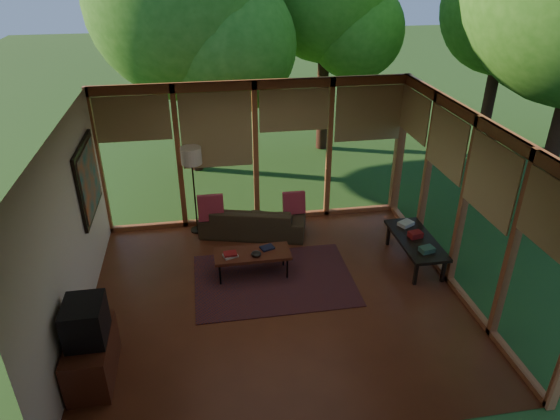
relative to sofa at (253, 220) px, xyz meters
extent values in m
plane|color=brown|center=(0.14, -2.00, -0.28)|extent=(5.50, 5.50, 0.00)
plane|color=silver|center=(0.14, -2.00, 2.42)|extent=(5.50, 5.50, 0.00)
cube|color=silver|center=(-2.61, -2.00, 1.07)|extent=(0.04, 5.00, 2.70)
cube|color=silver|center=(0.14, -4.50, 1.07)|extent=(5.50, 0.04, 2.70)
cube|color=#A25932|center=(0.14, 0.50, 1.07)|extent=(5.50, 0.12, 2.70)
cube|color=#A25932|center=(2.89, -2.00, 1.07)|extent=(0.12, 5.00, 2.70)
plane|color=#284F1D|center=(8.14, 6.00, -0.29)|extent=(40.00, 40.00, 0.00)
cylinder|color=#391E15|center=(-0.95, 3.32, 2.12)|extent=(0.28, 0.28, 4.79)
sphere|color=#245E15|center=(-0.95, 3.32, 3.45)|extent=(4.07, 4.07, 4.07)
cylinder|color=#391E15|center=(2.30, 4.25, 2.15)|extent=(0.28, 0.28, 4.86)
cylinder|color=#391E15|center=(6.29, 3.22, 1.95)|extent=(0.28, 0.28, 4.45)
sphere|color=#245E15|center=(6.29, 3.22, 3.19)|extent=(2.98, 2.98, 2.98)
cube|color=maroon|center=(0.15, -1.53, -0.27)|extent=(2.49, 1.77, 0.01)
imported|color=#3D301E|center=(0.00, 0.00, 0.00)|extent=(2.02, 1.20, 0.55)
cube|color=maroon|center=(-0.75, -0.05, 0.33)|extent=(0.45, 0.24, 0.47)
cube|color=maroon|center=(0.75, -0.05, 0.30)|extent=(0.40, 0.21, 0.42)
cube|color=beige|center=(-0.51, -1.38, 0.16)|extent=(0.25, 0.22, 0.03)
cube|color=maroon|center=(-0.51, -1.38, 0.20)|extent=(0.21, 0.17, 0.03)
cube|color=black|center=(0.09, -1.25, 0.16)|extent=(0.25, 0.22, 0.03)
ellipsoid|color=black|center=(-0.11, -1.43, 0.18)|extent=(0.16, 0.16, 0.07)
cube|color=#562517|center=(-2.33, -3.14, 0.02)|extent=(0.50, 1.00, 0.60)
cube|color=black|center=(-2.31, -3.14, 0.57)|extent=(0.45, 0.55, 0.50)
cube|color=#325845|center=(2.54, -1.80, 0.22)|extent=(0.25, 0.20, 0.08)
cube|color=maroon|center=(2.54, -1.35, 0.23)|extent=(0.24, 0.19, 0.10)
cube|color=beige|center=(2.54, -0.95, 0.21)|extent=(0.30, 0.27, 0.07)
cylinder|color=black|center=(-1.02, 0.25, -0.26)|extent=(0.26, 0.26, 0.03)
cylinder|color=black|center=(-1.02, 0.25, 0.51)|extent=(0.03, 0.03, 1.52)
cylinder|color=beige|center=(-1.02, 0.25, 1.22)|extent=(0.36, 0.36, 0.30)
cube|color=#562517|center=(-0.16, -1.33, 0.12)|extent=(1.20, 0.50, 0.05)
cylinder|color=black|center=(-0.69, -1.51, -0.09)|extent=(0.03, 0.03, 0.38)
cylinder|color=black|center=(0.37, -1.51, -0.09)|extent=(0.03, 0.03, 0.38)
cylinder|color=black|center=(-0.69, -1.15, -0.09)|extent=(0.03, 0.03, 0.38)
cylinder|color=black|center=(0.37, -1.15, -0.09)|extent=(0.03, 0.03, 0.38)
cube|color=black|center=(2.54, -1.40, 0.15)|extent=(0.60, 1.40, 0.05)
cube|color=black|center=(2.31, -2.00, -0.08)|extent=(0.05, 0.05, 0.40)
cube|color=black|center=(2.77, -2.00, -0.08)|extent=(0.05, 0.05, 0.40)
cube|color=black|center=(2.31, -0.80, -0.08)|extent=(0.05, 0.05, 0.40)
cube|color=black|center=(2.77, -0.80, -0.08)|extent=(0.05, 0.05, 0.40)
cube|color=black|center=(-2.58, -0.60, 1.27)|extent=(0.05, 1.35, 1.15)
cube|color=#18606F|center=(-2.55, -0.60, 1.27)|extent=(0.02, 1.20, 1.00)
camera|label=1|loc=(-0.83, -7.95, 4.41)|focal=32.00mm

